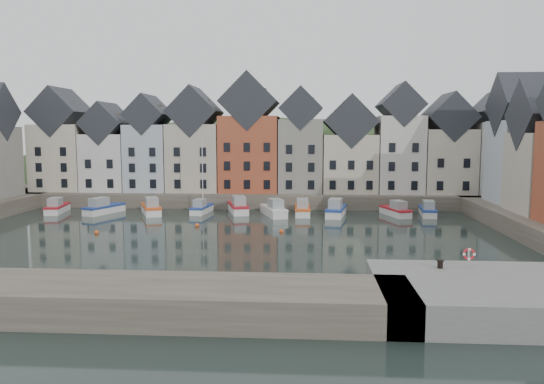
# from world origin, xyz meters

# --- Properties ---
(ground) EXTENTS (260.00, 260.00, 0.00)m
(ground) POSITION_xyz_m (0.00, 0.00, 0.00)
(ground) COLOR black
(ground) RESTS_ON ground
(far_quay) EXTENTS (90.00, 16.00, 2.00)m
(far_quay) POSITION_xyz_m (0.00, 30.00, 1.00)
(far_quay) COLOR #4A4439
(far_quay) RESTS_ON ground
(near_quay) EXTENTS (18.00, 10.00, 2.00)m
(near_quay) POSITION_xyz_m (22.00, -20.00, 1.00)
(near_quay) COLOR #60605E
(near_quay) RESTS_ON ground
(hillside) EXTENTS (153.60, 70.40, 64.00)m
(hillside) POSITION_xyz_m (0.02, 56.00, -17.96)
(hillside) COLOR #23371B
(hillside) RESTS_ON ground
(far_terrace) EXTENTS (72.37, 8.16, 17.78)m
(far_terrace) POSITION_xyz_m (3.21, 28.00, 8.88)
(far_terrace) COLOR beige
(far_terrace) RESTS_ON far_quay
(mooring_buoys) EXTENTS (20.50, 5.50, 0.50)m
(mooring_buoys) POSITION_xyz_m (-4.00, 5.33, 0.15)
(mooring_buoys) COLOR #D64F19
(mooring_buoys) RESTS_ON ground
(boat_a) EXTENTS (2.88, 6.38, 2.36)m
(boat_a) POSITION_xyz_m (-25.29, 17.26, 0.70)
(boat_a) COLOR silver
(boat_a) RESTS_ON ground
(boat_b) EXTENTS (4.21, 6.73, 2.47)m
(boat_b) POSITION_xyz_m (-18.68, 16.89, 0.74)
(boat_b) COLOR silver
(boat_b) RESTS_ON ground
(boat_c) EXTENTS (4.55, 7.04, 2.59)m
(boat_c) POSITION_xyz_m (-12.11, 16.96, 0.77)
(boat_c) COLOR silver
(boat_c) RESTS_ON ground
(boat_d) EXTENTS (2.37, 5.86, 10.91)m
(boat_d) POSITION_xyz_m (-5.54, 18.27, 0.71)
(boat_d) COLOR silver
(boat_d) RESTS_ON ground
(boat_e) EXTENTS (3.86, 7.20, 2.64)m
(boat_e) POSITION_xyz_m (-0.59, 18.87, 0.79)
(boat_e) COLOR silver
(boat_e) RESTS_ON ground
(boat_f) EXTENTS (4.14, 6.98, 2.56)m
(boat_f) POSITION_xyz_m (4.47, 16.52, 0.76)
(boat_f) COLOR silver
(boat_f) RESTS_ON ground
(boat_g) EXTENTS (2.17, 6.51, 2.48)m
(boat_g) POSITION_xyz_m (8.18, 17.56, 0.74)
(boat_g) COLOR silver
(boat_g) RESTS_ON ground
(boat_h) EXTENTS (3.26, 7.05, 2.60)m
(boat_h) POSITION_xyz_m (12.59, 16.90, 0.78)
(boat_h) COLOR silver
(boat_h) RESTS_ON ground
(boat_i) EXTENTS (3.63, 6.27, 2.30)m
(boat_i) POSITION_xyz_m (20.46, 17.60, 0.68)
(boat_i) COLOR silver
(boat_i) RESTS_ON ground
(boat_j) EXTENTS (2.52, 6.16, 2.30)m
(boat_j) POSITION_xyz_m (24.67, 17.95, 0.68)
(boat_j) COLOR silver
(boat_j) RESTS_ON ground
(mooring_bollard) EXTENTS (0.48, 0.48, 0.56)m
(mooring_bollard) POSITION_xyz_m (17.62, -17.17, 2.31)
(mooring_bollard) COLOR black
(mooring_bollard) RESTS_ON near_quay
(life_ring_post) EXTENTS (0.80, 0.17, 1.30)m
(life_ring_post) POSITION_xyz_m (19.58, -16.79, 2.86)
(life_ring_post) COLOR gray
(life_ring_post) RESTS_ON near_quay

